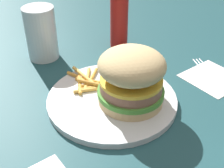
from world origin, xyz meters
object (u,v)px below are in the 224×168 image
at_px(sandwich, 133,78).
at_px(drink_glass, 41,36).
at_px(plate, 112,99).
at_px(napkin, 214,78).
at_px(ketchup_bottle, 119,21).
at_px(fork, 213,77).
at_px(fries_pile, 89,82).

bearing_deg(sandwich, drink_glass, 108.72).
relative_size(plate, napkin, 2.26).
distance_m(napkin, ketchup_bottle, 0.26).
relative_size(sandwich, fork, 0.72).
bearing_deg(napkin, ketchup_bottle, 114.94).
height_order(drink_glass, ketchup_bottle, ketchup_bottle).
bearing_deg(drink_glass, plate, -74.63).
height_order(napkin, fork, fork).
bearing_deg(plate, ketchup_bottle, 58.43).
bearing_deg(plate, fries_pile, 108.59).
distance_m(napkin, fork, 0.00).
bearing_deg(fries_pile, sandwich, -63.35).
xyz_separation_m(plate, sandwich, (0.03, -0.03, 0.06)).
bearing_deg(fork, fries_pile, 160.88).
xyz_separation_m(fork, ketchup_bottle, (-0.11, 0.23, 0.06)).
xyz_separation_m(sandwich, fork, (0.21, 0.00, -0.06)).
bearing_deg(fries_pile, fork, -19.12).
bearing_deg(sandwich, fork, 0.90).
height_order(plate, fries_pile, fries_pile).
bearing_deg(sandwich, napkin, 0.47).
relative_size(sandwich, napkin, 1.12).
xyz_separation_m(plate, ketchup_bottle, (0.12, 0.20, 0.06)).
bearing_deg(napkin, sandwich, -179.53).
relative_size(fork, ketchup_bottle, 1.26).
bearing_deg(napkin, fries_pile, 160.54).
distance_m(plate, sandwich, 0.07).
bearing_deg(ketchup_bottle, fries_pile, -135.50).
height_order(sandwich, drink_glass, drink_glass).
height_order(napkin, drink_glass, drink_glass).
bearing_deg(plate, drink_glass, 105.37).
bearing_deg(drink_glass, ketchup_bottle, -9.21).
distance_m(sandwich, ketchup_bottle, 0.25).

